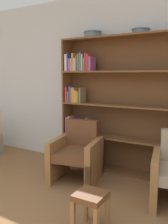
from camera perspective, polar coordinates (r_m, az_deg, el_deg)
name	(u,v)px	position (r m, az deg, el deg)	size (l,w,h in m)	color
wall_back	(109,83)	(4.04, 5.70, 6.66)	(12.00, 0.06, 2.75)	silver
bookshelf	(124,109)	(3.79, 9.16, 0.60)	(2.49, 0.30, 2.07)	brown
bowl_terracotta	(93,34)	(4.00, 2.02, 17.39)	(0.28, 0.28, 0.10)	slate
bowl_olive	(141,31)	(3.71, 12.88, 17.67)	(0.26, 0.26, 0.07)	slate
armchair_leather	(77,154)	(3.65, -1.59, -9.49)	(0.76, 0.79, 0.83)	olive
footstool	(91,201)	(2.55, 1.51, -19.77)	(0.29, 0.29, 0.38)	olive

